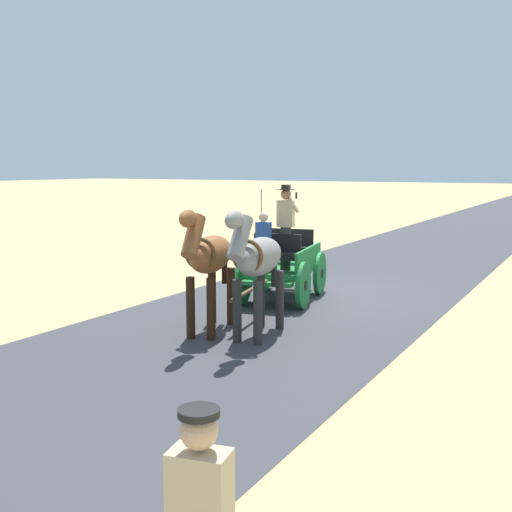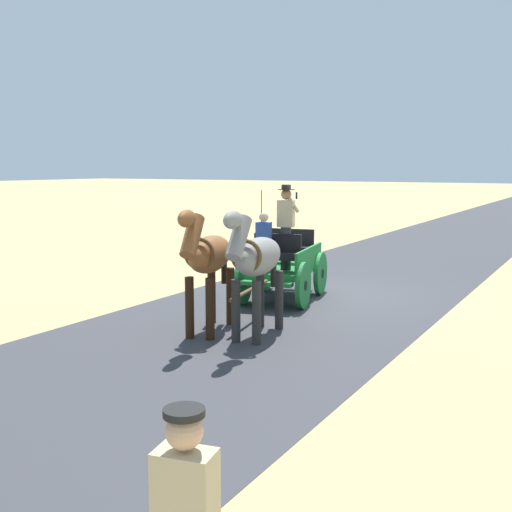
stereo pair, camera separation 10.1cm
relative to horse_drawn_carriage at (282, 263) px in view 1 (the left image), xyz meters
The scene contains 5 objects.
ground_plane 1.35m from the horse_drawn_carriage, 118.70° to the right, with size 200.00×200.00×0.00m, color tan.
road_surface 1.35m from the horse_drawn_carriage, 118.70° to the right, with size 5.80×160.00×0.01m, color #38383D.
horse_drawn_carriage is the anchor object (origin of this frame).
horse_near_side 3.10m from the horse_drawn_carriage, 108.86° to the left, with size 0.77×2.15×2.21m.
horse_off_side 3.10m from the horse_drawn_carriage, 92.54° to the left, with size 0.92×2.14×2.21m.
Camera 1 is at (-5.54, 12.98, 2.88)m, focal length 44.33 mm.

